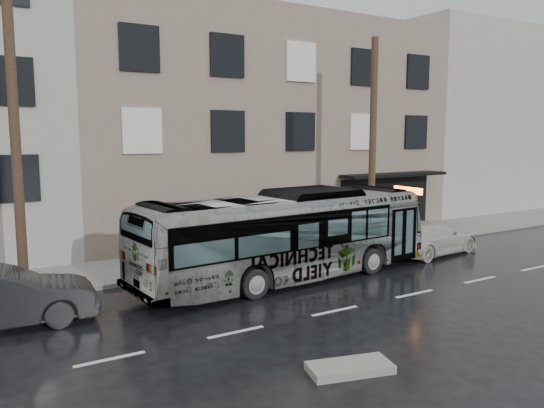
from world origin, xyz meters
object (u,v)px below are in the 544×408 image
(utility_pole_rear, at_px, (16,148))
(bus, at_px, (287,236))
(utility_pole_front, at_px, (373,144))
(sign_post, at_px, (389,217))
(white_sedan, at_px, (430,238))

(utility_pole_rear, xyz_separation_m, bus, (8.15, -2.28, -3.09))
(utility_pole_rear, relative_size, bus, 0.80)
(utility_pole_rear, bearing_deg, utility_pole_front, 0.00)
(utility_pole_rear, height_order, bus, utility_pole_rear)
(bus, bearing_deg, sign_post, -76.47)
(sign_post, xyz_separation_m, white_sedan, (0.43, -2.04, -0.64))
(sign_post, distance_m, white_sedan, 2.18)
(white_sedan, bearing_deg, sign_post, 4.62)
(bus, bearing_deg, utility_pole_rear, 69.69)
(bus, bearing_deg, utility_pole_front, -73.33)
(utility_pole_front, bearing_deg, white_sedan, -53.12)
(bus, height_order, white_sedan, bus)
(utility_pole_front, distance_m, bus, 7.00)
(utility_pole_rear, distance_m, white_sedan, 16.15)
(sign_post, bearing_deg, utility_pole_rear, 180.00)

